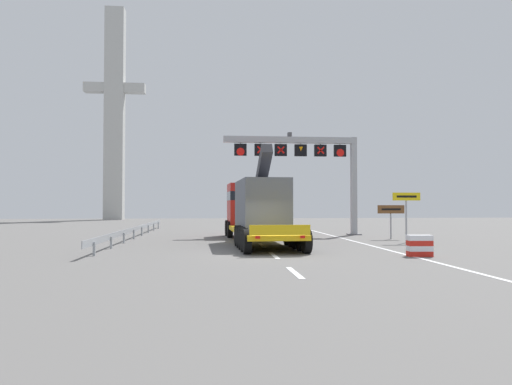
{
  "coord_description": "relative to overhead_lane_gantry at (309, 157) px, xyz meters",
  "views": [
    {
      "loc": [
        -2.19,
        -20.79,
        2.17
      ],
      "look_at": [
        0.5,
        8.59,
        2.97
      ],
      "focal_mm": 32.69,
      "sensor_mm": 36.0,
      "label": 1
    }
  ],
  "objects": [
    {
      "name": "guardrail_left",
      "position": [
        -12.01,
        -1.19,
        -5.14
      ],
      "size": [
        0.13,
        26.5,
        0.76
      ],
      "color": "#999EA3",
      "rests_on": "ground"
    },
    {
      "name": "ground",
      "position": [
        -4.7,
        -12.45,
        -5.7
      ],
      "size": [
        112.0,
        112.0,
        0.0
      ],
      "primitive_type": "plane",
      "color": "slate"
    },
    {
      "name": "edge_line_right",
      "position": [
        1.5,
        -0.45,
        -5.7
      ],
      "size": [
        0.2,
        63.0,
        0.01
      ],
      "primitive_type": "cube",
      "color": "silver",
      "rests_on": "ground"
    },
    {
      "name": "tourist_info_sign_brown",
      "position": [
        4.4,
        -4.42,
        -4.02
      ],
      "size": [
        1.75,
        0.15,
        2.17
      ],
      "color": "#9EA0A5",
      "rests_on": "ground"
    },
    {
      "name": "overhead_lane_gantry",
      "position": [
        0.0,
        0.0,
        0.0
      ],
      "size": [
        9.98,
        0.9,
        7.43
      ],
      "color": "#9EA0A5",
      "rests_on": "ground"
    },
    {
      "name": "exit_sign_yellow",
      "position": [
        4.24,
        -7.2,
        -3.5
      ],
      "size": [
        1.64,
        0.15,
        2.9
      ],
      "color": "#9EA0A5",
      "rests_on": "ground"
    },
    {
      "name": "heavy_haul_truck_yellow",
      "position": [
        -4.38,
        -5.21,
        -3.71
      ],
      "size": [
        3.54,
        14.15,
        5.3
      ],
      "color": "yellow",
      "rests_on": "ground"
    },
    {
      "name": "lane_markings",
      "position": [
        -4.29,
        -0.68,
        -5.7
      ],
      "size": [
        0.2,
        38.13,
        0.01
      ],
      "color": "silver",
      "rests_on": "ground"
    },
    {
      "name": "bridge_pylon_distant",
      "position": [
        -21.75,
        38.18,
        10.67
      ],
      "size": [
        9.0,
        2.0,
        31.97
      ],
      "color": "#B7B7B2",
      "rests_on": "ground"
    },
    {
      "name": "crash_barrier_striped",
      "position": [
        1.81,
        -14.19,
        -5.25
      ],
      "size": [
        1.03,
        0.56,
        0.9
      ],
      "color": "red",
      "rests_on": "ground"
    }
  ]
}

